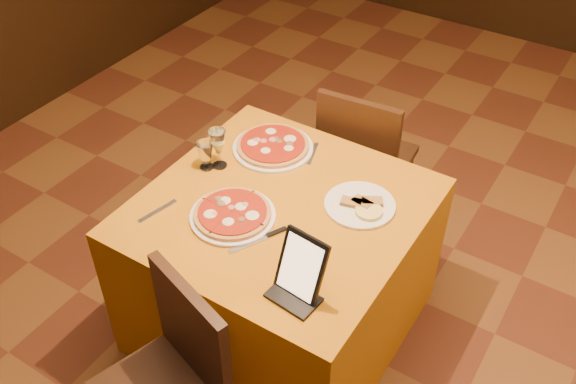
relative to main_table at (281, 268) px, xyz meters
The scene contains 12 objects.
floor 0.65m from the main_table, ahead, with size 6.00×7.00×0.01m, color #5E2D19.
main_table is the anchor object (origin of this frame).
chair_main_far 0.84m from the main_table, 90.00° to the left, with size 0.48×0.48×0.91m, color black, non-canonical shape.
pizza_near 0.44m from the main_table, 126.79° to the right, with size 0.35×0.35×0.03m.
pizza_far 0.55m from the main_table, 127.91° to the left, with size 0.37×0.37×0.03m.
cutlet_dish 0.51m from the main_table, 31.51° to the left, with size 0.29×0.29×0.03m.
wine_glass 0.60m from the main_table, 167.92° to the left, with size 0.09×0.09×0.19m, color #DDE481, non-canonical shape.
water_glass 0.60m from the main_table, behind, with size 0.08×0.08×0.13m, color white, non-canonical shape.
tablet 0.67m from the main_table, 47.79° to the right, with size 0.18×0.02×0.24m, color black.
knife 0.44m from the main_table, 79.84° to the right, with size 0.25×0.02×0.01m, color silver.
fork_near 0.63m from the main_table, 143.34° to the right, with size 0.18×0.02×0.01m, color silver.
fork_far 0.53m from the main_table, 100.20° to the left, with size 0.17×0.02×0.01m, color #BAB9C0.
Camera 1 is at (0.55, -1.68, 2.50)m, focal length 40.00 mm.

